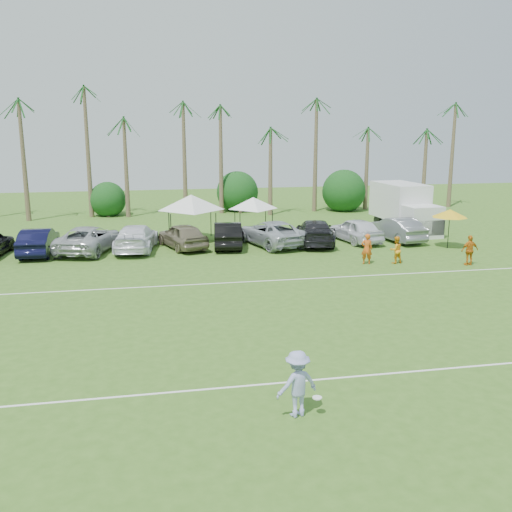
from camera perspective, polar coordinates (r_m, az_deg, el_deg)
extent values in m
plane|color=#3A631D|center=(16.37, -0.35, -15.90)|extent=(120.00, 120.00, 0.00)
cube|color=white|center=(18.12, -1.56, -12.90)|extent=(80.00, 0.10, 0.01)
cube|color=white|center=(29.31, -5.43, -2.82)|extent=(80.00, 0.10, 0.01)
cone|color=brown|center=(53.02, -21.42, 8.82)|extent=(0.44, 0.44, 10.00)
cone|color=brown|center=(52.44, -17.11, 9.65)|extent=(0.44, 0.44, 11.00)
cone|color=brown|center=(52.27, -12.60, 8.24)|extent=(0.44, 0.44, 8.00)
cone|color=brown|center=(52.29, -8.19, 8.97)|extent=(0.44, 0.44, 9.00)
cone|color=brown|center=(52.61, -3.79, 9.64)|extent=(0.44, 0.44, 10.00)
cone|color=brown|center=(53.24, 0.54, 10.24)|extent=(0.44, 0.44, 11.00)
cone|color=brown|center=(54.55, 5.75, 8.66)|extent=(0.44, 0.44, 8.00)
cone|color=brown|center=(56.15, 10.72, 9.13)|extent=(0.44, 0.44, 9.00)
cone|color=brown|center=(58.15, 15.39, 9.51)|extent=(0.44, 0.44, 10.00)
cone|color=brown|center=(60.00, 18.90, 9.85)|extent=(0.44, 0.44, 11.00)
cylinder|color=brown|center=(53.70, -14.54, 4.71)|extent=(0.30, 0.30, 1.40)
sphere|color=#113D16|center=(53.56, -14.61, 5.87)|extent=(4.00, 4.00, 4.00)
cylinder|color=brown|center=(54.28, -1.76, 5.20)|extent=(0.30, 0.30, 1.40)
sphere|color=#113D16|center=(54.15, -1.77, 6.35)|extent=(4.00, 4.00, 4.00)
cylinder|color=brown|center=(56.74, 8.30, 5.40)|extent=(0.30, 0.30, 1.40)
sphere|color=#113D16|center=(56.62, 8.34, 6.50)|extent=(4.00, 4.00, 4.00)
imported|color=#D85818|center=(33.91, 11.01, 0.71)|extent=(0.74, 0.57, 1.80)
imported|color=orange|center=(34.45, 13.81, 0.60)|extent=(0.87, 0.73, 1.61)
imported|color=orange|center=(35.22, 20.59, 0.53)|extent=(1.04, 0.43, 1.77)
cube|color=silver|center=(46.00, 14.16, 5.38)|extent=(3.02, 5.18, 2.73)
cube|color=silver|center=(43.14, 16.28, 3.32)|extent=(2.62, 2.11, 2.30)
cube|color=black|center=(42.50, 16.80, 2.70)|extent=(2.53, 0.47, 1.09)
cube|color=#E5590C|center=(46.73, 15.62, 4.80)|extent=(0.12, 1.75, 0.98)
cylinder|color=black|center=(42.89, 14.81, 2.46)|extent=(0.38, 1.00, 0.98)
cylinder|color=black|center=(43.99, 17.31, 2.56)|extent=(0.38, 1.00, 0.98)
cylinder|color=black|center=(46.90, 12.11, 3.46)|extent=(0.38, 1.00, 0.98)
cylinder|color=black|center=(47.90, 14.46, 3.53)|extent=(0.38, 1.00, 0.98)
cylinder|color=black|center=(38.86, -8.50, 2.60)|extent=(0.06, 0.06, 2.17)
cylinder|color=black|center=(39.11, -4.02, 2.78)|extent=(0.06, 0.06, 2.17)
cylinder|color=black|center=(41.87, -8.70, 3.32)|extent=(0.06, 0.06, 2.17)
cylinder|color=black|center=(42.10, -4.53, 3.48)|extent=(0.06, 0.06, 2.17)
pyramid|color=white|center=(40.15, -6.52, 6.12)|extent=(4.69, 4.69, 1.09)
cylinder|color=black|center=(42.24, -1.61, 3.27)|extent=(0.06, 0.06, 1.77)
cylinder|color=black|center=(42.71, 1.65, 3.38)|extent=(0.06, 0.06, 1.77)
cylinder|color=black|center=(44.64, -2.13, 3.78)|extent=(0.06, 0.06, 1.77)
cylinder|color=black|center=(45.08, 0.97, 3.88)|extent=(0.06, 0.06, 1.77)
pyramid|color=white|center=(43.40, -0.28, 5.90)|extent=(3.82, 3.82, 0.89)
cylinder|color=black|center=(39.75, 18.70, 2.41)|extent=(0.05, 0.05, 2.32)
cone|color=gold|center=(39.57, 18.82, 4.06)|extent=(2.32, 2.32, 0.53)
imported|color=#98A1D8|center=(16.12, 4.15, -12.62)|extent=(1.37, 1.00, 1.90)
cylinder|color=white|center=(16.34, 6.14, -13.90)|extent=(0.27, 0.27, 0.03)
imported|color=black|center=(38.31, -20.91, 1.38)|extent=(1.91, 5.15, 1.68)
imported|color=#AEB0B4|center=(38.13, -16.41, 1.65)|extent=(4.31, 6.57, 1.68)
imported|color=white|center=(37.84, -11.90, 1.82)|extent=(3.18, 6.07, 1.68)
imported|color=#7A7057|center=(37.99, -7.37, 2.03)|extent=(3.47, 5.31, 1.68)
imported|color=black|center=(38.17, -2.85, 2.17)|extent=(2.38, 5.28, 1.68)
imported|color=#AAB0B7|center=(38.65, 1.57, 2.31)|extent=(4.35, 6.58, 1.68)
imported|color=black|center=(39.20, 5.93, 2.40)|extent=(3.48, 6.15, 1.68)
imported|color=white|center=(40.36, 9.93, 2.58)|extent=(2.85, 5.21, 1.68)
imported|color=slate|center=(41.40, 13.89, 2.64)|extent=(2.52, 5.31, 1.68)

